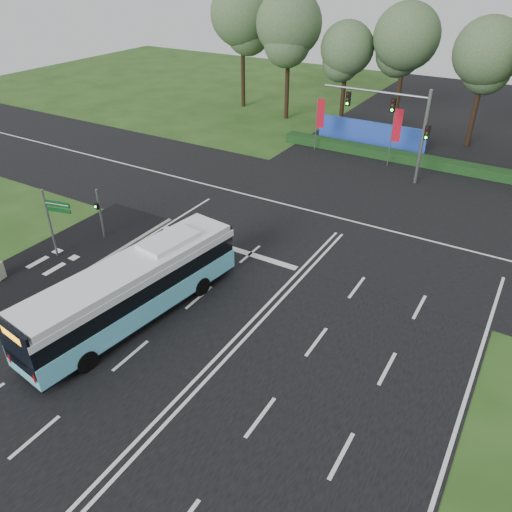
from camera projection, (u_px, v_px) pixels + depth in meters
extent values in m
plane|color=#254517|center=(254.00, 319.00, 24.06)|extent=(120.00, 120.00, 0.00)
cube|color=black|center=(254.00, 319.00, 24.05)|extent=(20.00, 120.00, 0.04)
cube|color=black|center=(348.00, 221.00, 32.83)|extent=(120.00, 14.00, 0.05)
cube|color=black|center=(31.00, 274.00, 27.33)|extent=(5.00, 18.00, 0.06)
cube|color=gray|center=(61.00, 287.00, 26.26)|extent=(0.25, 18.00, 0.12)
cube|color=#68D5F1|center=(136.00, 300.00, 23.64)|extent=(3.85, 11.82, 1.06)
cube|color=black|center=(137.00, 308.00, 23.89)|extent=(3.82, 11.76, 0.29)
cube|color=black|center=(133.00, 283.00, 23.14)|extent=(3.74, 11.64, 0.92)
cube|color=white|center=(131.00, 273.00, 22.83)|extent=(3.85, 11.82, 0.34)
cube|color=white|center=(130.00, 267.00, 22.66)|extent=(3.75, 11.35, 0.34)
cube|color=white|center=(169.00, 240.00, 24.13)|extent=(1.90, 3.07, 0.24)
cube|color=black|center=(17.00, 348.00, 19.25)|extent=(2.34, 0.41, 2.13)
cube|color=orange|center=(11.00, 336.00, 18.87)|extent=(1.35, 0.23, 0.34)
cylinder|color=black|center=(171.00, 271.00, 26.72)|extent=(0.39, 1.03, 1.01)
cylinder|color=black|center=(202.00, 286.00, 25.53)|extent=(0.39, 1.03, 1.01)
cylinder|color=black|center=(56.00, 339.00, 22.04)|extent=(0.39, 1.03, 1.01)
cylinder|color=black|center=(87.00, 361.00, 20.85)|extent=(0.39, 1.03, 1.01)
cylinder|color=gray|center=(101.00, 214.00, 30.11)|extent=(0.13, 0.13, 3.23)
cube|color=black|center=(97.00, 206.00, 29.66)|extent=(0.30, 0.23, 0.37)
sphere|color=#19F233|center=(95.00, 207.00, 29.59)|extent=(0.13, 0.13, 0.13)
cylinder|color=gray|center=(50.00, 224.00, 27.90)|extent=(0.13, 0.13, 4.23)
cube|color=#0B4119|center=(57.00, 204.00, 26.97)|extent=(1.56, 0.41, 0.32)
cube|color=#0B4119|center=(58.00, 210.00, 27.17)|extent=(1.56, 0.41, 0.23)
cube|color=white|center=(56.00, 204.00, 26.95)|extent=(1.45, 0.34, 0.04)
cylinder|color=gray|center=(316.00, 124.00, 43.36)|extent=(0.07, 0.07, 4.65)
cube|color=#B70F20|center=(321.00, 113.00, 42.77)|extent=(0.61, 0.20, 2.48)
cylinder|color=gray|center=(391.00, 138.00, 39.90)|extent=(0.08, 0.08, 4.86)
cube|color=#B70F20|center=(397.00, 126.00, 39.24)|extent=(0.65, 0.12, 2.59)
cylinder|color=gray|center=(423.00, 139.00, 36.36)|extent=(0.24, 0.24, 7.00)
cylinder|color=gray|center=(375.00, 91.00, 36.61)|extent=(8.00, 0.16, 0.16)
cube|color=black|center=(393.00, 105.00, 36.36)|extent=(0.32, 0.28, 1.05)
cube|color=black|center=(348.00, 99.00, 37.90)|extent=(0.32, 0.28, 1.05)
cube|color=black|center=(427.00, 133.00, 35.99)|extent=(0.32, 0.28, 1.05)
cube|color=#123313|center=(405.00, 158.00, 41.78)|extent=(22.00, 1.20, 0.80)
cube|color=blue|center=(371.00, 134.00, 45.00)|extent=(10.00, 0.30, 2.20)
cylinder|color=black|center=(243.00, 64.00, 54.92)|extent=(0.44, 0.44, 9.10)
sphere|color=#364E2E|center=(242.00, 14.00, 52.30)|extent=(6.71, 6.71, 6.71)
cylinder|color=black|center=(287.00, 75.00, 50.89)|extent=(0.44, 0.44, 8.77)
sphere|color=#364E2E|center=(289.00, 23.00, 48.36)|extent=(6.46, 6.46, 6.46)
cylinder|color=black|center=(343.00, 89.00, 49.62)|extent=(0.44, 0.44, 6.92)
sphere|color=#364E2E|center=(347.00, 48.00, 47.62)|extent=(5.10, 5.10, 5.10)
cylinder|color=black|center=(399.00, 88.00, 47.58)|extent=(0.44, 0.44, 8.16)
sphere|color=#364E2E|center=(407.00, 36.00, 45.23)|extent=(6.01, 6.01, 6.01)
cylinder|color=black|center=(476.00, 103.00, 43.48)|extent=(0.44, 0.44, 7.69)
sphere|color=#364E2E|center=(488.00, 52.00, 41.27)|extent=(5.67, 5.67, 5.67)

